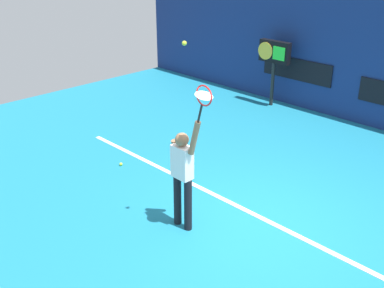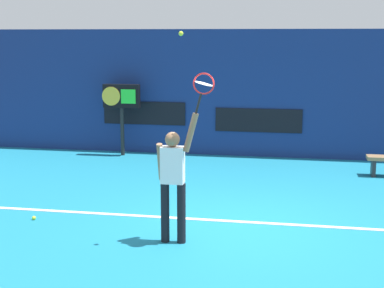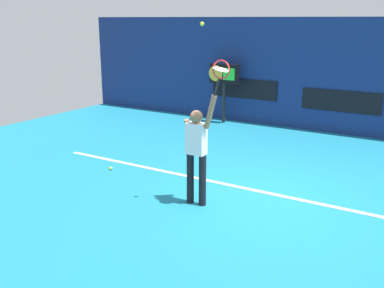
{
  "view_description": "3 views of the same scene",
  "coord_description": "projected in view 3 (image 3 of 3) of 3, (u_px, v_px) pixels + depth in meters",
  "views": [
    {
      "loc": [
        3.98,
        -5.41,
        4.45
      ],
      "look_at": [
        -1.03,
        -0.47,
        1.3
      ],
      "focal_mm": 43.5,
      "sensor_mm": 36.0,
      "label": 1
    },
    {
      "loc": [
        0.97,
        -9.0,
        3.08
      ],
      "look_at": [
        -0.59,
        -0.58,
        1.46
      ],
      "focal_mm": 53.84,
      "sensor_mm": 36.0,
      "label": 2
    },
    {
      "loc": [
        3.09,
        -7.32,
        3.18
      ],
      "look_at": [
        -1.11,
        -0.57,
        0.98
      ],
      "focal_mm": 42.41,
      "sensor_mm": 36.0,
      "label": 3
    }
  ],
  "objects": [
    {
      "name": "tennis_player",
      "position": [
        197.0,
        149.0,
        7.82
      ],
      "size": [
        0.64,
        0.31,
        1.98
      ],
      "color": "black",
      "rests_on": "ground_plane"
    },
    {
      "name": "scoreboard_clock",
      "position": [
        224.0,
        77.0,
        13.99
      ],
      "size": [
        0.96,
        0.2,
        1.85
      ],
      "color": "black",
      "rests_on": "ground_plane"
    },
    {
      "name": "tennis_ball",
      "position": [
        202.0,
        24.0,
        7.12
      ],
      "size": [
        0.07,
        0.07,
        0.07
      ],
      "primitive_type": "sphere",
      "color": "#CCE033"
    },
    {
      "name": "tennis_racket",
      "position": [
        221.0,
        72.0,
        7.22
      ],
      "size": [
        0.38,
        0.27,
        0.63
      ],
      "color": "black"
    },
    {
      "name": "spare_ball",
      "position": [
        111.0,
        168.0,
        9.87
      ],
      "size": [
        0.07,
        0.07,
        0.07
      ],
      "primitive_type": "sphere",
      "color": "#CCE033",
      "rests_on": "ground_plane"
    },
    {
      "name": "ground_plane",
      "position": [
        259.0,
        196.0,
        8.41
      ],
      "size": [
        18.0,
        18.0,
        0.0
      ],
      "primitive_type": "plane",
      "color": "teal"
    },
    {
      "name": "sponsor_banner_center",
      "position": [
        341.0,
        101.0,
        12.71
      ],
      "size": [
        2.2,
        0.03,
        0.6
      ],
      "primitive_type": "cube",
      "color": "black"
    },
    {
      "name": "sponsor_banner_portside",
      "position": [
        244.0,
        89.0,
        14.2
      ],
      "size": [
        2.2,
        0.03,
        0.6
      ],
      "primitive_type": "cube",
      "color": "black"
    },
    {
      "name": "back_wall",
      "position": [
        344.0,
        77.0,
        12.63
      ],
      "size": [
        18.0,
        0.2,
        3.23
      ],
      "primitive_type": "cube",
      "color": "navy",
      "rests_on": "ground_plane"
    },
    {
      "name": "court_baseline",
      "position": [
        263.0,
        192.0,
        8.59
      ],
      "size": [
        10.0,
        0.1,
        0.01
      ],
      "primitive_type": "cube",
      "color": "white",
      "rests_on": "ground_plane"
    }
  ]
}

